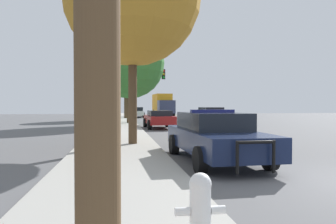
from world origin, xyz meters
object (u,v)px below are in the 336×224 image
Objects in this scene: car_background_distant at (137,112)px; tree_sidewalk_mid at (129,63)px; tree_sidewalk_far at (126,75)px; fire_hydrant at (200,207)px; car_background_midblock at (159,119)px; traffic_light at (145,83)px; box_truck at (163,104)px; car_background_oncoming at (211,115)px; police_car at (214,135)px.

tree_sidewalk_mid reaches higher than car_background_distant.
fire_hydrant is at bearing -89.96° from tree_sidewalk_far.
car_background_midblock is at bearing -82.66° from tree_sidewalk_far.
traffic_light reaches higher than fire_hydrant.
traffic_light is (1.47, 26.04, 3.01)m from fire_hydrant.
tree_sidewalk_far reaches higher than box_truck.
tree_sidewalk_far is at bearing 100.15° from traffic_light.
traffic_light is 2.71m from tree_sidewalk_mid.
traffic_light reaches higher than car_background_oncoming.
box_truck is (-1.21, 21.83, 0.98)m from car_background_oncoming.
car_background_midblock is (0.45, -6.78, -2.88)m from traffic_light.
car_background_oncoming is (5.39, -2.74, -2.81)m from traffic_light.
car_background_oncoming is (6.86, 23.30, 0.21)m from fire_hydrant.
car_background_midblock is 15.86m from tree_sidewalk_far.
fire_hydrant is 0.10× the size of tree_sidewalk_mid.
tree_sidewalk_far is (-1.93, 28.53, 4.29)m from police_car.
tree_sidewalk_far is (-0.02, 34.39, 4.49)m from fire_hydrant.
tree_sidewalk_mid is (-1.88, 18.51, 4.39)m from police_car.
police_car is 20.38m from traffic_light.
tree_sidewalk_mid is 1.08× the size of tree_sidewalk_far.
police_car is at bearing 82.42° from box_truck.
car_background_midblock is 0.57× the size of tree_sidewalk_far.
tree_sidewalk_far is at bearing -103.96° from car_background_distant.
car_background_oncoming is at bearing -8.92° from tree_sidewalk_mid.
fire_hydrant is at bearing -90.07° from tree_sidewalk_mid.
police_car is 28.91m from tree_sidewalk_far.
traffic_light is at bearing -90.91° from police_car.
fire_hydrant is 0.18× the size of car_background_oncoming.
tree_sidewalk_mid is at bearing -86.35° from police_car.
police_car is at bearing -88.77° from traffic_light.
tree_sidewalk_far reaches higher than car_background_midblock.
traffic_light is 6.66m from car_background_oncoming.
traffic_light reaches higher than box_truck.
police_car reaches higher than car_background_oncoming.
fire_hydrant is at bearing -93.24° from traffic_light.
tree_sidewalk_mid reaches higher than box_truck.
car_background_oncoming is 6.38m from car_background_midblock.
car_background_midblock is (1.93, 19.27, 0.13)m from fire_hydrant.
car_background_distant is (1.46, 39.27, 0.17)m from fire_hydrant.
car_background_distant is at bearing 52.28° from box_truck.
tree_sidewalk_mid reaches higher than tree_sidewalk_far.
car_background_midblock is (0.47, -20.00, -0.04)m from car_background_distant.
traffic_light is 8.61m from tree_sidewalk_far.
car_background_distant is 20.01m from car_background_midblock.
police_car is 0.70× the size of tree_sidewalk_far.
tree_sidewalk_far is at bearing 95.52° from car_background_midblock.
police_car is at bearing -86.35° from car_background_distant.
box_truck is 1.01× the size of tree_sidewalk_far.
car_background_distant is (-0.02, 13.23, -2.84)m from traffic_light.
tree_sidewalk_mid is at bearing -11.66° from car_background_oncoming.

